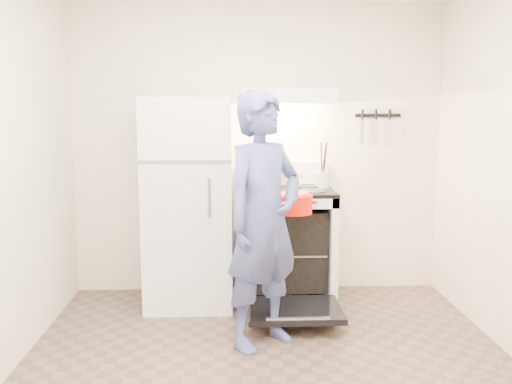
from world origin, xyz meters
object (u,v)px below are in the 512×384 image
refrigerator (189,202)px  stove_body (287,247)px  tea_kettle (270,169)px  dutch_oven (294,205)px  person (263,221)px

refrigerator → stove_body: size_ratio=1.85×
tea_kettle → stove_body: bearing=-57.2°
refrigerator → dutch_oven: 0.94m
refrigerator → person: (0.56, -0.87, 0.02)m
stove_body → refrigerator: bearing=-178.2°
stove_body → dutch_oven: size_ratio=2.66×
tea_kettle → person: person is taller
stove_body → dutch_oven: 0.67m
tea_kettle → person: bearing=-96.0°
stove_body → person: person is taller
tea_kettle → refrigerator: bearing=-161.2°
refrigerator → person: 1.04m
dutch_oven → stove_body: bearing=89.8°
refrigerator → tea_kettle: bearing=18.8°
stove_body → tea_kettle: (-0.13, 0.21, 0.64)m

